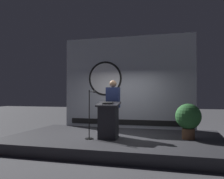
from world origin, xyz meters
TOP-DOWN VIEW (x-y plane):
  - ground_plane at (0.00, 0.00)m, footprint 40.00×40.00m
  - stage_platform at (0.00, 0.00)m, footprint 6.40×4.00m
  - banner_display at (-0.03, 1.85)m, footprint 5.03×0.12m
  - podium at (-0.04, -0.56)m, footprint 0.64×0.50m
  - speaker_person at (-0.03, -0.08)m, footprint 0.40×0.26m
  - microphone_stand at (-0.57, -0.65)m, footprint 0.24×0.58m
  - potted_plant at (2.18, 0.05)m, footprint 0.73×0.73m

SIDE VIEW (x-z plane):
  - ground_plane at x=0.00m, z-range 0.00..0.00m
  - stage_platform at x=0.00m, z-range 0.00..0.30m
  - microphone_stand at x=-0.57m, z-range 0.09..1.50m
  - podium at x=-0.04m, z-range 0.29..1.36m
  - potted_plant at x=2.18m, z-range 0.40..1.41m
  - speaker_person at x=-0.03m, z-range 0.32..2.04m
  - banner_display at x=-0.03m, z-range 0.29..3.79m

